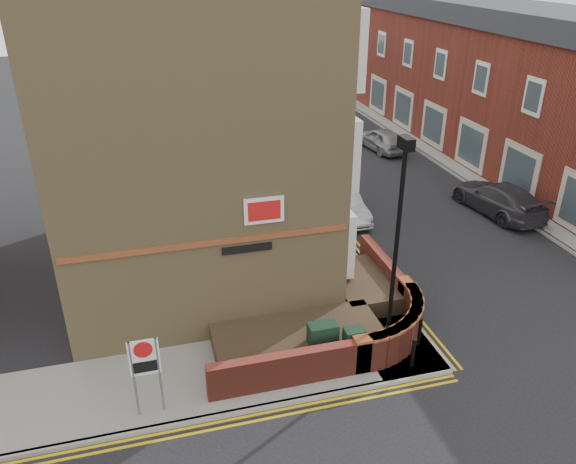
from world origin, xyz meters
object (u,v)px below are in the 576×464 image
Objects in this scene: lamppost at (396,251)px; utility_cabinet_large at (323,342)px; zone_sign at (145,364)px; silver_car_near at (342,204)px.

lamppost is 5.25× the size of utility_cabinet_large.
zone_sign is 0.59× the size of silver_car_near.
utility_cabinet_large is 9.82m from silver_car_near.
lamppost is at bearing 6.07° from zone_sign.
zone_sign reaches higher than silver_car_near.
lamppost is at bearing -3.01° from utility_cabinet_large.
lamppost is 1.68× the size of silver_car_near.
silver_car_near is at bearing 66.60° from utility_cabinet_large.
silver_car_near is (3.90, 9.01, -0.10)m from utility_cabinet_large.
utility_cabinet_large reaches higher than silver_car_near.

